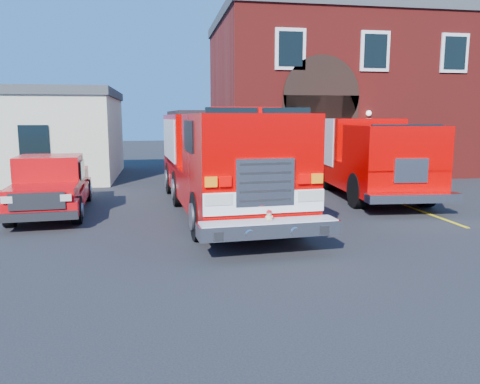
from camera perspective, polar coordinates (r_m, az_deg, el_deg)
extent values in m
plane|color=black|center=(12.31, -0.94, -5.11)|extent=(100.00, 100.00, 0.00)
cube|color=yellow|center=(15.55, 22.88, -2.81)|extent=(0.12, 3.00, 0.01)
cube|color=yellow|center=(18.10, 17.81, -0.92)|extent=(0.12, 3.00, 0.01)
cube|color=yellow|center=(20.77, 14.01, 0.49)|extent=(0.12, 3.00, 0.01)
cube|color=maroon|center=(27.98, 13.29, 10.89)|extent=(15.00, 10.00, 8.00)
cube|color=#3E4043|center=(28.44, 13.62, 19.37)|extent=(15.20, 10.20, 0.50)
cube|color=black|center=(22.04, 9.75, 6.34)|extent=(3.60, 0.12, 4.00)
cylinder|color=black|center=(22.04, 9.89, 11.54)|extent=(3.60, 0.12, 3.60)
cube|color=black|center=(21.74, 6.17, 16.95)|extent=(1.40, 0.10, 1.80)
cube|color=black|center=(23.13, 16.15, 16.17)|extent=(1.40, 0.10, 1.80)
cube|color=black|center=(25.09, 24.70, 15.13)|extent=(1.40, 0.10, 1.80)
cube|color=beige|center=(25.83, -25.99, 5.94)|extent=(10.00, 8.00, 4.00)
cube|color=#3E4043|center=(25.84, -26.32, 10.70)|extent=(10.20, 8.20, 0.40)
cube|color=black|center=(21.43, -23.81, 5.62)|extent=(1.20, 0.10, 1.40)
cylinder|color=black|center=(11.58, -4.87, -2.95)|extent=(0.47, 1.25, 1.22)
cylinder|color=black|center=(12.18, 6.56, -2.37)|extent=(0.47, 1.25, 1.22)
cube|color=#D00000|center=(15.18, -2.41, 1.24)|extent=(3.47, 10.16, 1.00)
cube|color=#D00000|center=(17.56, -4.08, 6.48)|extent=(3.11, 5.07, 1.78)
cube|color=#D00000|center=(11.92, 0.60, 5.52)|extent=(3.02, 3.74, 1.67)
cube|color=black|center=(10.56, 2.48, 7.45)|extent=(2.44, 0.26, 1.04)
cube|color=#E10201|center=(11.89, 0.61, 9.95)|extent=(1.80, 0.50, 0.16)
cube|color=white|center=(10.33, 3.06, -1.26)|extent=(2.77, 0.26, 0.49)
cube|color=silver|center=(10.25, 3.10, 1.17)|extent=(1.33, 0.16, 1.04)
cube|color=silver|center=(10.15, 3.54, -4.47)|extent=(3.14, 0.83, 0.31)
cube|color=#B7B7BF|center=(17.38, -8.66, 6.37)|extent=(0.32, 3.99, 1.44)
cube|color=#B7B7BF|center=(17.85, 0.38, 6.55)|extent=(0.32, 3.99, 1.44)
sphere|color=beige|center=(10.09, 3.55, -3.16)|extent=(0.15, 0.15, 0.14)
sphere|color=beige|center=(10.07, 3.57, -2.60)|extent=(0.12, 0.12, 0.11)
sphere|color=beige|center=(10.06, 3.31, -2.37)|extent=(0.05, 0.05, 0.04)
sphere|color=beige|center=(10.09, 3.78, -2.35)|extent=(0.05, 0.05, 0.04)
ellipsoid|color=red|center=(10.07, 3.56, -2.40)|extent=(0.13, 0.13, 0.07)
cylinder|color=red|center=(10.06, 3.58, -2.50)|extent=(0.14, 0.14, 0.01)
cylinder|color=black|center=(14.44, -26.25, -2.31)|extent=(0.34, 0.82, 0.80)
cylinder|color=black|center=(14.16, -19.29, -2.08)|extent=(0.34, 0.82, 0.80)
cube|color=#C3070B|center=(16.05, -21.85, -0.41)|extent=(2.40, 5.63, 0.45)
cube|color=#C3070B|center=(14.08, -23.00, -0.08)|extent=(1.94, 1.63, 0.35)
cube|color=#C3070B|center=(15.65, -22.17, 2.30)|extent=(1.97, 1.93, 1.00)
cube|color=#C3070B|center=(17.56, -21.22, 1.72)|extent=(1.99, 2.23, 0.55)
cube|color=black|center=(13.32, -23.45, -2.79)|extent=(2.04, 0.29, 0.22)
cylinder|color=black|center=(16.14, 14.16, 0.18)|extent=(0.46, 1.21, 1.19)
cylinder|color=black|center=(17.08, 21.67, 0.29)|extent=(0.46, 1.21, 1.19)
cube|color=#D00000|center=(19.31, 14.51, 2.57)|extent=(3.30, 8.79, 0.97)
cube|color=#D00000|center=(20.73, 13.12, 6.49)|extent=(3.07, 5.57, 1.62)
cube|color=#D00000|center=(16.42, 18.27, 5.26)|extent=(2.87, 2.77, 1.40)
cube|color=#B7B7BF|center=(20.35, 9.46, 6.26)|extent=(0.37, 4.52, 1.83)
cube|color=#B7B7BF|center=(21.21, 16.61, 6.11)|extent=(0.37, 4.52, 1.83)
cube|color=silver|center=(15.17, 20.36, -0.67)|extent=(2.94, 0.69, 0.27)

